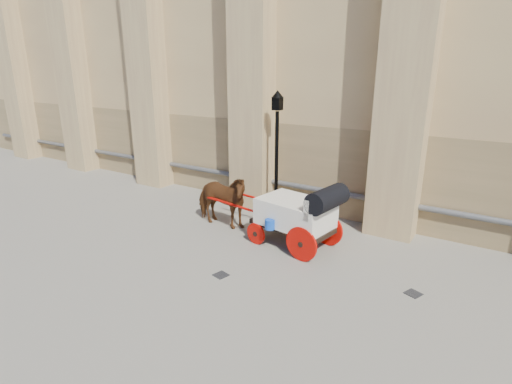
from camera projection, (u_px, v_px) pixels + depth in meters
The scene contains 6 objects.
ground at pixel (213, 246), 11.35m from camera, with size 90.00×90.00×0.00m, color slate.
horse at pixel (221, 200), 12.46m from camera, with size 2.08×0.95×1.76m, color #5F3312.
carriage at pixel (300, 213), 10.97m from camera, with size 4.49×1.80×1.91m.
street_lamp at pixel (277, 151), 13.01m from camera, with size 0.39×0.39×4.16m.
drain_grate_near at pixel (221, 275), 9.75m from camera, with size 0.32×0.32×0.01m, color black.
drain_grate_far at pixel (413, 294), 8.95m from camera, with size 0.32×0.32×0.01m, color black.
Camera 1 is at (6.62, -8.05, 4.90)m, focal length 28.00 mm.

